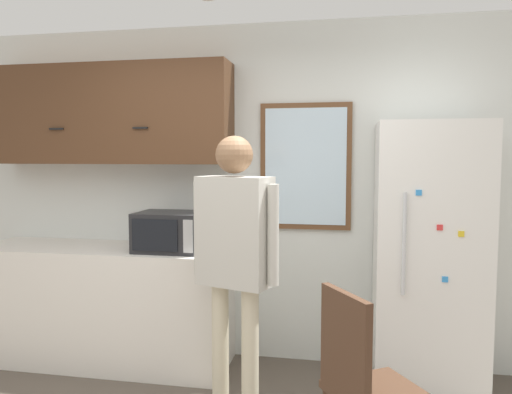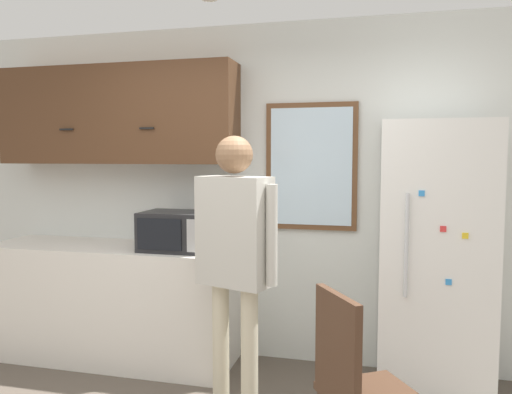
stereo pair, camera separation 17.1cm
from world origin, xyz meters
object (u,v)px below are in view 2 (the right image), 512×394
object	(u,v)px
microwave	(175,231)
refrigerator	(434,260)
chair	(357,381)
person	(235,244)

from	to	relation	value
microwave	refrigerator	size ratio (longest dim) A/B	0.26
refrigerator	chair	bearing A→B (deg)	-112.21
microwave	chair	size ratio (longest dim) A/B	0.50
microwave	refrigerator	xyz separation A→B (m)	(1.89, 0.05, -0.14)
person	chair	size ratio (longest dim) A/B	1.80
chair	person	bearing A→B (deg)	23.04
refrigerator	chair	xyz separation A→B (m)	(-0.46, -1.13, -0.41)
refrigerator	chair	size ratio (longest dim) A/B	1.90
microwave	chair	world-z (taller)	microwave
microwave	chair	bearing A→B (deg)	-37.10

